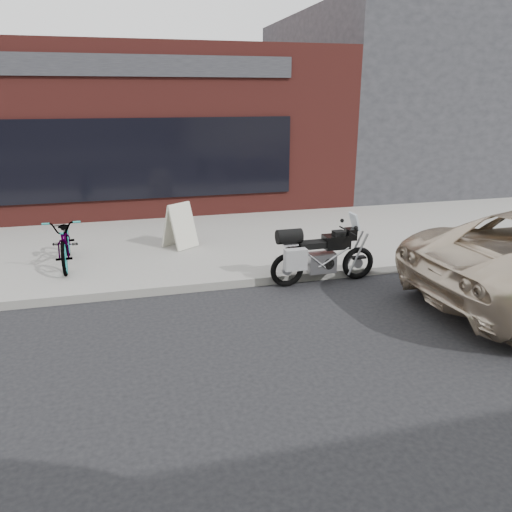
{
  "coord_description": "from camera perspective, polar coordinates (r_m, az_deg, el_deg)",
  "views": [
    {
      "loc": [
        -1.3,
        -3.98,
        3.25
      ],
      "look_at": [
        0.56,
        3.17,
        0.85
      ],
      "focal_mm": 35.0,
      "sensor_mm": 36.0,
      "label": 1
    }
  ],
  "objects": [
    {
      "name": "motorcycle",
      "position": [
        8.89,
        7.01,
        0.14
      ],
      "size": [
        1.99,
        0.67,
        1.26
      ],
      "rotation": [
        0.0,
        0.0,
        0.02
      ],
      "color": "black",
      "rests_on": "ground"
    },
    {
      "name": "storefront",
      "position": [
        18.0,
        -17.36,
        14.04
      ],
      "size": [
        14.0,
        10.07,
        4.5
      ],
      "color": "maroon",
      "rests_on": "ground"
    },
    {
      "name": "neighbour_building",
      "position": [
        21.24,
        18.3,
        16.48
      ],
      "size": [
        10.0,
        10.0,
        6.0
      ],
      "primitive_type": "cube",
      "color": "#28282D",
      "rests_on": "ground"
    },
    {
      "name": "sandwich_sign",
      "position": [
        10.65,
        -8.74,
        3.5
      ],
      "size": [
        0.79,
        0.78,
        0.94
      ],
      "rotation": [
        0.0,
        0.0,
        0.63
      ],
      "color": "beige",
      "rests_on": "near_sidewalk"
    },
    {
      "name": "ground",
      "position": [
        5.3,
        2.96,
        -19.85
      ],
      "size": [
        120.0,
        120.0,
        0.0
      ],
      "primitive_type": "plane",
      "color": "black",
      "rests_on": "ground"
    },
    {
      "name": "bicycle_front",
      "position": [
        10.02,
        -20.95,
        1.66
      ],
      "size": [
        0.75,
        1.88,
        0.97
      ],
      "primitive_type": "imported",
      "rotation": [
        0.0,
        0.0,
        0.06
      ],
      "color": "gray",
      "rests_on": "near_sidewalk"
    },
    {
      "name": "near_sidewalk",
      "position": [
        11.5,
        -7.55,
        1.83
      ],
      "size": [
        44.0,
        6.0,
        0.15
      ],
      "primitive_type": "cube",
      "color": "gray",
      "rests_on": "ground"
    }
  ]
}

